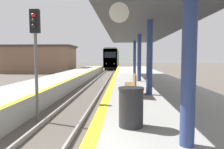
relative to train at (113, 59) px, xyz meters
name	(u,v)px	position (x,y,z in m)	size (l,w,h in m)	color
train	(113,59)	(0.00, 0.00, 0.00)	(2.76, 23.71, 4.57)	black
signal_near	(35,44)	(-1.09, -45.50, 0.75)	(0.36, 0.31, 4.38)	#595959
station_canopy	(144,28)	(3.46, -41.52, 1.84)	(4.28, 22.38, 3.43)	navy
trash_bin	(131,107)	(2.48, -48.83, -0.95)	(0.60, 0.60, 0.93)	#262628
bench	(132,84)	(2.69, -44.51, -0.92)	(0.44, 1.67, 0.92)	brown
station_building	(36,59)	(-12.46, -16.90, 0.00)	(13.18, 6.58, 4.62)	brown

